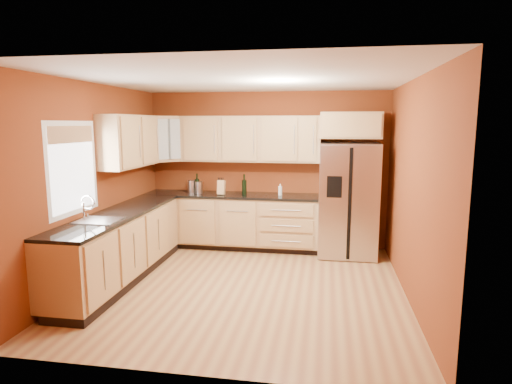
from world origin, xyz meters
TOP-DOWN VIEW (x-y plane):
  - floor at (0.00, 0.00)m, footprint 4.00×4.00m
  - ceiling at (0.00, 0.00)m, footprint 4.00×4.00m
  - wall_back at (0.00, 2.00)m, footprint 4.00×0.04m
  - wall_front at (0.00, -2.00)m, footprint 4.00×0.04m
  - wall_left at (-2.00, 0.00)m, footprint 0.04×4.00m
  - wall_right at (2.00, 0.00)m, footprint 0.04×4.00m
  - base_cabinets_back at (-0.55, 1.70)m, footprint 2.90×0.60m
  - base_cabinets_left at (-1.70, 0.00)m, footprint 0.60×2.80m
  - countertop_back at (-0.55, 1.69)m, footprint 2.90×0.62m
  - countertop_left at (-1.69, 0.00)m, footprint 0.62×2.80m
  - upper_cabinets_back at (-0.25, 1.83)m, footprint 2.30×0.33m
  - upper_cabinets_left at (-1.83, 0.72)m, footprint 0.33×1.35m
  - corner_upper_cabinet at (-1.67, 1.67)m, footprint 0.67×0.67m
  - over_fridge_cabinet at (1.35, 1.70)m, footprint 0.92×0.60m
  - refrigerator at (1.35, 1.62)m, footprint 0.90×0.75m
  - window at (-1.98, -0.50)m, footprint 0.03×0.90m
  - sink_faucet at (-1.69, -0.50)m, footprint 0.50×0.42m
  - canister_left at (-1.10, 1.67)m, footprint 0.13×0.13m
  - canister_right at (-1.24, 1.71)m, footprint 0.15×0.15m
  - wine_bottle_a at (-1.14, 1.72)m, footprint 0.10×0.10m
  - wine_bottle_b at (-0.31, 1.63)m, footprint 0.10×0.10m
  - knife_block at (-0.70, 1.62)m, footprint 0.12×0.11m
  - soap_dispenser at (0.27, 1.70)m, footprint 0.08×0.08m

SIDE VIEW (x-z plane):
  - floor at x=0.00m, z-range 0.00..0.00m
  - base_cabinets_back at x=-0.55m, z-range 0.00..0.88m
  - base_cabinets_left at x=-1.70m, z-range 0.00..0.88m
  - refrigerator at x=1.35m, z-range 0.00..1.78m
  - countertop_back at x=-0.55m, z-range 0.88..0.92m
  - countertop_left at x=-1.69m, z-range 0.88..0.92m
  - soap_dispenser at x=0.27m, z-range 0.92..1.11m
  - canister_left at x=-1.10m, z-range 0.92..1.12m
  - canister_right at x=-1.24m, z-range 0.92..1.13m
  - knife_block at x=-0.70m, z-range 0.92..1.15m
  - sink_faucet at x=-1.69m, z-range 0.92..1.22m
  - wine_bottle_a at x=-1.14m, z-range 0.92..1.25m
  - wine_bottle_b at x=-0.31m, z-range 0.92..1.26m
  - wall_back at x=0.00m, z-range 0.00..2.60m
  - wall_front at x=0.00m, z-range 0.00..2.60m
  - wall_left at x=-2.00m, z-range 0.00..2.60m
  - wall_right at x=2.00m, z-range 0.00..2.60m
  - window at x=-1.98m, z-range 1.05..2.05m
  - upper_cabinets_back at x=-0.25m, z-range 1.45..2.20m
  - upper_cabinets_left at x=-1.83m, z-range 1.45..2.20m
  - corner_upper_cabinet at x=-1.67m, z-range 1.45..2.20m
  - over_fridge_cabinet at x=1.35m, z-range 1.85..2.25m
  - ceiling at x=0.00m, z-range 2.60..2.60m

